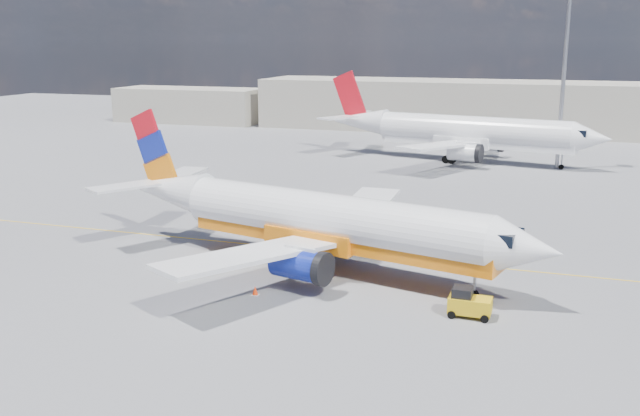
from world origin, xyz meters
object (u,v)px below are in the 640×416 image
(main_jet, at_px, (318,220))
(second_jet, at_px, (465,132))
(gse_tug, at_px, (469,303))
(traffic_cone, at_px, (255,291))

(main_jet, relative_size, second_jet, 0.92)
(main_jet, height_order, gse_tug, main_jet)
(traffic_cone, bearing_deg, second_jet, 83.84)
(gse_tug, relative_size, traffic_cone, 4.10)
(main_jet, relative_size, gse_tug, 14.00)
(main_jet, distance_m, gse_tug, 11.85)
(second_jet, bearing_deg, traffic_cone, -85.47)
(second_jet, height_order, traffic_cone, second_jet)
(traffic_cone, bearing_deg, main_jet, 72.07)
(second_jet, relative_size, gse_tug, 15.30)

